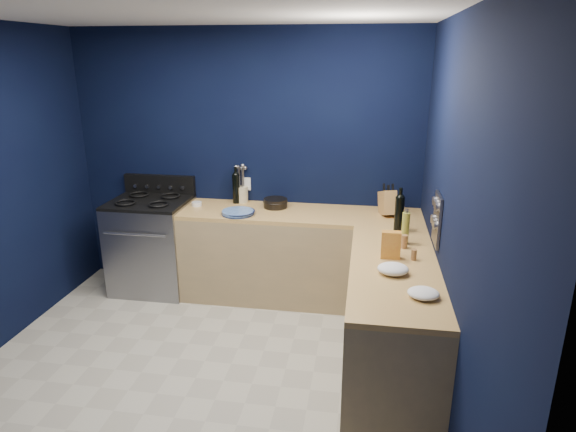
% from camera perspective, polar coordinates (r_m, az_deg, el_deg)
% --- Properties ---
extents(floor, '(3.50, 3.50, 0.02)m').
position_cam_1_polar(floor, '(4.00, -10.63, -18.05)').
color(floor, '#A8A393').
rests_on(floor, ground).
extents(ceiling, '(3.50, 3.50, 0.02)m').
position_cam_1_polar(ceiling, '(3.26, -13.50, 22.57)').
color(ceiling, silver).
rests_on(ceiling, ground).
extents(wall_back, '(3.50, 0.02, 2.60)m').
position_cam_1_polar(wall_back, '(5.03, -4.85, 6.23)').
color(wall_back, black).
rests_on(wall_back, ground).
extents(wall_right, '(0.02, 3.50, 2.60)m').
position_cam_1_polar(wall_right, '(3.24, 18.67, -1.45)').
color(wall_right, black).
rests_on(wall_right, ground).
extents(wall_front, '(3.50, 0.02, 2.60)m').
position_cam_1_polar(wall_front, '(2.02, -30.28, -15.40)').
color(wall_front, black).
rests_on(wall_front, ground).
extents(cab_back, '(2.30, 0.63, 0.86)m').
position_cam_1_polar(cab_back, '(4.88, 1.40, -4.83)').
color(cab_back, '#A18659').
rests_on(cab_back, floor).
extents(top_back, '(2.30, 0.63, 0.04)m').
position_cam_1_polar(top_back, '(4.72, 1.44, 0.21)').
color(top_back, olive).
rests_on(top_back, cab_back).
extents(cab_right, '(0.63, 1.67, 0.86)m').
position_cam_1_polar(cab_right, '(3.82, 11.76, -12.17)').
color(cab_right, '#A18659').
rests_on(cab_right, floor).
extents(top_right, '(0.63, 1.67, 0.04)m').
position_cam_1_polar(top_right, '(3.61, 12.21, -5.99)').
color(top_right, olive).
rests_on(top_right, cab_right).
extents(gas_range, '(0.76, 0.66, 0.92)m').
position_cam_1_polar(gas_range, '(5.26, -15.39, -3.39)').
color(gas_range, gray).
rests_on(gas_range, floor).
extents(oven_door, '(0.59, 0.02, 0.42)m').
position_cam_1_polar(oven_door, '(5.00, -16.84, -4.78)').
color(oven_door, black).
rests_on(oven_door, gas_range).
extents(cooktop, '(0.76, 0.66, 0.03)m').
position_cam_1_polar(cooktop, '(5.11, -15.83, 1.57)').
color(cooktop, black).
rests_on(cooktop, gas_range).
extents(backguard, '(0.76, 0.06, 0.20)m').
position_cam_1_polar(backguard, '(5.35, -14.61, 3.56)').
color(backguard, black).
rests_on(backguard, gas_range).
extents(spice_panel, '(0.02, 0.28, 0.38)m').
position_cam_1_polar(spice_panel, '(3.79, 16.87, -0.39)').
color(spice_panel, gray).
rests_on(spice_panel, wall_right).
extents(wall_outlet, '(0.09, 0.02, 0.13)m').
position_cam_1_polar(wall_outlet, '(5.06, -4.84, 3.74)').
color(wall_outlet, white).
rests_on(wall_outlet, wall_back).
extents(plate_stack, '(0.39, 0.39, 0.04)m').
position_cam_1_polar(plate_stack, '(4.67, -5.83, 0.40)').
color(plate_stack, '#3B548D').
rests_on(plate_stack, top_back).
extents(ramekin, '(0.11, 0.11, 0.04)m').
position_cam_1_polar(ramekin, '(4.99, -10.51, 1.39)').
color(ramekin, white).
rests_on(ramekin, top_back).
extents(utensil_crock, '(0.17, 0.17, 0.16)m').
position_cam_1_polar(utensil_crock, '(5.05, -5.38, 2.53)').
color(utensil_crock, beige).
rests_on(utensil_crock, top_back).
extents(wine_bottle_back, '(0.10, 0.10, 0.30)m').
position_cam_1_polar(wine_bottle_back, '(5.00, -6.02, 3.15)').
color(wine_bottle_back, black).
rests_on(wine_bottle_back, top_back).
extents(lemon_basket, '(0.27, 0.27, 0.09)m').
position_cam_1_polar(lemon_basket, '(4.85, -1.46, 1.51)').
color(lemon_basket, black).
rests_on(lemon_basket, top_back).
extents(knife_block, '(0.19, 0.29, 0.28)m').
position_cam_1_polar(knife_block, '(4.71, 11.44, 1.48)').
color(knife_block, olive).
rests_on(knife_block, top_back).
extents(wine_bottle_right, '(0.08, 0.08, 0.31)m').
position_cam_1_polar(wine_bottle_right, '(4.23, 12.73, 0.11)').
color(wine_bottle_right, black).
rests_on(wine_bottle_right, top_right).
extents(oil_bottle, '(0.06, 0.06, 0.26)m').
position_cam_1_polar(oil_bottle, '(4.00, 13.42, -1.40)').
color(oil_bottle, olive).
rests_on(oil_bottle, top_right).
extents(spice_jar_near, '(0.06, 0.06, 0.11)m').
position_cam_1_polar(spice_jar_near, '(3.93, 13.30, -2.90)').
color(spice_jar_near, olive).
rests_on(spice_jar_near, top_right).
extents(spice_jar_far, '(0.05, 0.05, 0.08)m').
position_cam_1_polar(spice_jar_far, '(3.73, 14.36, -4.35)').
color(spice_jar_far, olive).
rests_on(spice_jar_far, top_right).
extents(crouton_bag, '(0.14, 0.07, 0.21)m').
position_cam_1_polar(crouton_bag, '(3.70, 11.81, -3.30)').
color(crouton_bag, '#A61E1E').
rests_on(crouton_bag, top_right).
extents(towel_front, '(0.27, 0.25, 0.07)m').
position_cam_1_polar(towel_front, '(3.47, 12.06, -6.01)').
color(towel_front, white).
rests_on(towel_front, top_right).
extents(towel_end, '(0.21, 0.19, 0.06)m').
position_cam_1_polar(towel_end, '(3.20, 15.40, -8.61)').
color(towel_end, white).
rests_on(towel_end, top_right).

